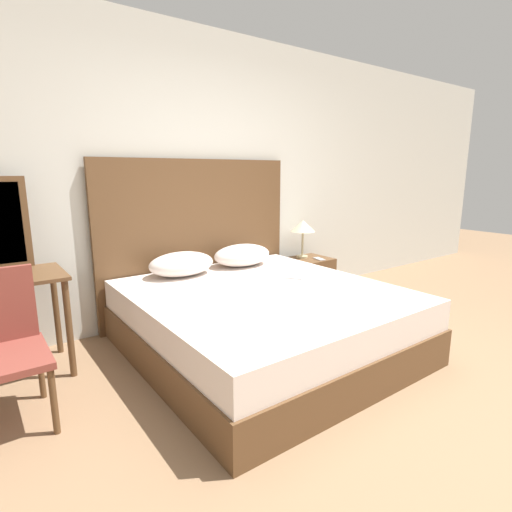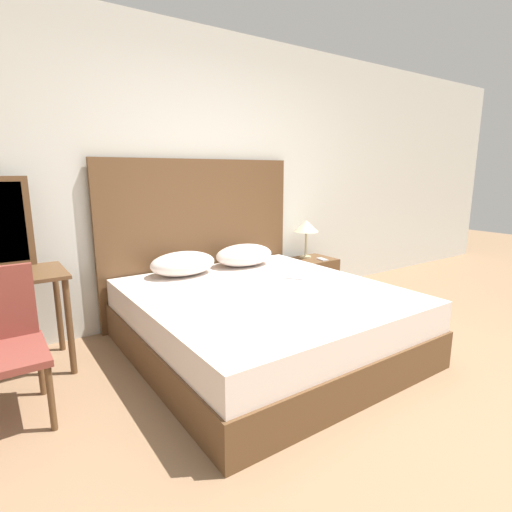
{
  "view_description": "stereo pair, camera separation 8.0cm",
  "coord_description": "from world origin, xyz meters",
  "px_view_note": "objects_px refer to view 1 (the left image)",
  "views": [
    {
      "loc": [
        -1.93,
        -1.23,
        1.41
      ],
      "look_at": [
        -0.12,
        1.24,
        0.75
      ],
      "focal_mm": 28.0,
      "sensor_mm": 36.0,
      "label": 1
    },
    {
      "loc": [
        -1.87,
        -1.28,
        1.41
      ],
      "look_at": [
        -0.12,
        1.24,
        0.75
      ],
      "focal_mm": 28.0,
      "sensor_mm": 36.0,
      "label": 2
    }
  ],
  "objects_px": {
    "bed": "(264,320)",
    "table_lamp": "(303,227)",
    "phone_on_bed": "(294,278)",
    "nightstand": "(309,278)",
    "phone_on_nightstand": "(319,259)"
  },
  "relations": [
    {
      "from": "bed",
      "to": "phone_on_nightstand",
      "type": "height_order",
      "value": "bed"
    },
    {
      "from": "bed",
      "to": "phone_on_nightstand",
      "type": "relative_size",
      "value": 12.57
    },
    {
      "from": "table_lamp",
      "to": "bed",
      "type": "bearing_deg",
      "value": -144.16
    },
    {
      "from": "bed",
      "to": "table_lamp",
      "type": "height_order",
      "value": "table_lamp"
    },
    {
      "from": "phone_on_bed",
      "to": "table_lamp",
      "type": "xyz_separation_m",
      "value": [
        0.8,
        0.77,
        0.29
      ]
    },
    {
      "from": "phone_on_bed",
      "to": "nightstand",
      "type": "distance_m",
      "value": 1.11
    },
    {
      "from": "bed",
      "to": "nightstand",
      "type": "bearing_deg",
      "value": 32.48
    },
    {
      "from": "bed",
      "to": "phone_on_bed",
      "type": "xyz_separation_m",
      "value": [
        0.41,
        0.11,
        0.26
      ]
    },
    {
      "from": "nightstand",
      "to": "phone_on_nightstand",
      "type": "relative_size",
      "value": 2.8
    },
    {
      "from": "phone_on_bed",
      "to": "nightstand",
      "type": "relative_size",
      "value": 0.36
    },
    {
      "from": "nightstand",
      "to": "table_lamp",
      "type": "xyz_separation_m",
      "value": [
        -0.03,
        0.08,
        0.57
      ]
    },
    {
      "from": "phone_on_bed",
      "to": "nightstand",
      "type": "xyz_separation_m",
      "value": [
        0.83,
        0.68,
        -0.28
      ]
    },
    {
      "from": "nightstand",
      "to": "phone_on_nightstand",
      "type": "height_order",
      "value": "phone_on_nightstand"
    },
    {
      "from": "phone_on_bed",
      "to": "table_lamp",
      "type": "distance_m",
      "value": 1.14
    },
    {
      "from": "phone_on_nightstand",
      "to": "bed",
      "type": "bearing_deg",
      "value": -151.91
    }
  ]
}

